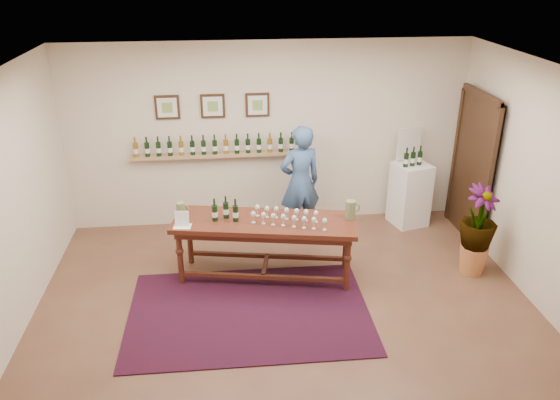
{
  "coord_description": "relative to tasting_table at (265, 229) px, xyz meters",
  "views": [
    {
      "loc": [
        -0.66,
        -5.34,
        3.89
      ],
      "look_at": [
        0.0,
        0.8,
        1.1
      ],
      "focal_mm": 35.0,
      "sensor_mm": 36.0,
      "label": 1
    }
  ],
  "objects": [
    {
      "name": "pedestal_bottles",
      "position": [
        2.33,
        1.26,
        0.45
      ],
      "size": [
        0.34,
        0.17,
        0.33
      ],
      "primitive_type": null,
      "rotation": [
        0.0,
        0.0,
        0.26
      ],
      "color": "black",
      "rests_on": "display_pedestal"
    },
    {
      "name": "table_bottles",
      "position": [
        -0.49,
        0.08,
        0.29
      ],
      "size": [
        0.33,
        0.21,
        0.33
      ],
      "primitive_type": null,
      "rotation": [
        0.0,
        0.0,
        -0.14
      ],
      "color": "black",
      "rests_on": "tasting_table"
    },
    {
      "name": "pitcher_left",
      "position": [
        -1.05,
        0.2,
        0.23
      ],
      "size": [
        0.14,
        0.14,
        0.2
      ],
      "primitive_type": null,
      "rotation": [
        0.0,
        0.0,
        -0.06
      ],
      "color": "#657448",
      "rests_on": "tasting_table"
    },
    {
      "name": "rug",
      "position": [
        -0.26,
        -0.79,
        -0.69
      ],
      "size": [
        2.85,
        1.92,
        0.02
      ],
      "primitive_type": "cube",
      "rotation": [
        0.0,
        0.0,
        -0.01
      ],
      "color": "#4E0D19",
      "rests_on": "ground"
    },
    {
      "name": "pitcher_right",
      "position": [
        1.09,
        -0.06,
        0.24
      ],
      "size": [
        0.18,
        0.18,
        0.24
      ],
      "primitive_type": null,
      "rotation": [
        0.0,
        0.0,
        -0.22
      ],
      "color": "#657448",
      "rests_on": "tasting_table"
    },
    {
      "name": "table_glasses",
      "position": [
        0.25,
        -0.09,
        0.21
      ],
      "size": [
        1.21,
        0.63,
        0.16
      ],
      "primitive_type": null,
      "rotation": [
        0.0,
        0.0,
        -0.32
      ],
      "color": "silver",
      "rests_on": "tasting_table"
    },
    {
      "name": "ground",
      "position": [
        0.19,
        -0.82,
        -0.7
      ],
      "size": [
        6.0,
        6.0,
        0.0
      ],
      "primitive_type": "plane",
      "color": "brown",
      "rests_on": "ground"
    },
    {
      "name": "person",
      "position": [
        0.61,
        1.09,
        0.16
      ],
      "size": [
        0.71,
        0.56,
        1.72
      ],
      "primitive_type": "imported",
      "rotation": [
        0.0,
        0.0,
        3.41
      ],
      "color": "#395A88",
      "rests_on": "ground"
    },
    {
      "name": "menu_card",
      "position": [
        -1.02,
        -0.05,
        0.22
      ],
      "size": [
        0.23,
        0.18,
        0.19
      ],
      "primitive_type": "cube",
      "rotation": [
        0.0,
        0.0,
        -0.12
      ],
      "color": "silver",
      "rests_on": "tasting_table"
    },
    {
      "name": "display_pedestal",
      "position": [
        2.36,
        1.32,
        -0.2
      ],
      "size": [
        0.6,
        0.6,
        0.99
      ],
      "primitive_type": "cube",
      "rotation": [
        0.0,
        0.0,
        0.26
      ],
      "color": "white",
      "rests_on": "ground"
    },
    {
      "name": "tasting_table",
      "position": [
        0.0,
        0.0,
        0.0
      ],
      "size": [
        2.41,
        1.15,
        0.82
      ],
      "rotation": [
        0.0,
        0.0,
        -0.19
      ],
      "color": "#412210",
      "rests_on": "ground"
    },
    {
      "name": "potted_plant",
      "position": [
        2.75,
        -0.2,
        -0.08
      ],
      "size": [
        0.76,
        0.76,
        1.07
      ],
      "rotation": [
        0.0,
        0.0,
        0.47
      ],
      "color": "#BC713E",
      "rests_on": "ground"
    },
    {
      "name": "info_sign",
      "position": [
        2.33,
        1.49,
        0.57
      ],
      "size": [
        0.4,
        0.12,
        0.56
      ],
      "primitive_type": "cube",
      "rotation": [
        0.0,
        0.0,
        0.26
      ],
      "color": "silver",
      "rests_on": "display_pedestal"
    },
    {
      "name": "room_shell",
      "position": [
        2.31,
        1.04,
        0.42
      ],
      "size": [
        6.0,
        6.0,
        6.0
      ],
      "color": "beige",
      "rests_on": "ground"
    }
  ]
}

